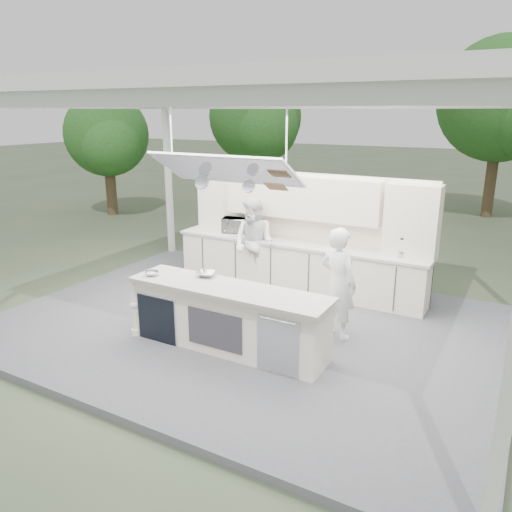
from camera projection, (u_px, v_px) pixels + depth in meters
The scene contains 12 objects.
ground at pixel (248, 329), 8.31m from camera, with size 90.00×90.00×0.00m, color #4D583C.
stage_deck at pixel (248, 326), 8.29m from camera, with size 8.00×6.00×0.12m, color #555559.
tent at pixel (246, 96), 7.26m from camera, with size 8.20×6.20×3.86m.
demo_island at pixel (227, 318), 7.29m from camera, with size 3.10×0.79×0.95m.
back_counter at pixel (297, 266), 9.73m from camera, with size 5.08×0.72×0.95m.
back_wall_unit at pixel (324, 217), 9.43m from camera, with size 5.05×0.48×2.25m.
tree_cluster at pixel (400, 118), 15.64m from camera, with size 19.55×9.40×5.85m.
head_chef at pixel (338, 283), 7.55m from camera, with size 0.64×0.42×1.75m, color white.
sous_chef at pixel (254, 244), 9.67m from camera, with size 0.88×0.69×1.81m, color silver.
toaster_oven at pixel (236, 225), 10.36m from camera, with size 0.55×0.37×0.30m, color silver.
bowl_large at pixel (206, 274), 7.62m from camera, with size 0.29×0.29×0.07m, color silver.
bowl_small at pixel (152, 273), 7.66m from camera, with size 0.21×0.21×0.07m, color #B6B9BD.
Camera 1 is at (3.86, -6.58, 3.51)m, focal length 35.00 mm.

